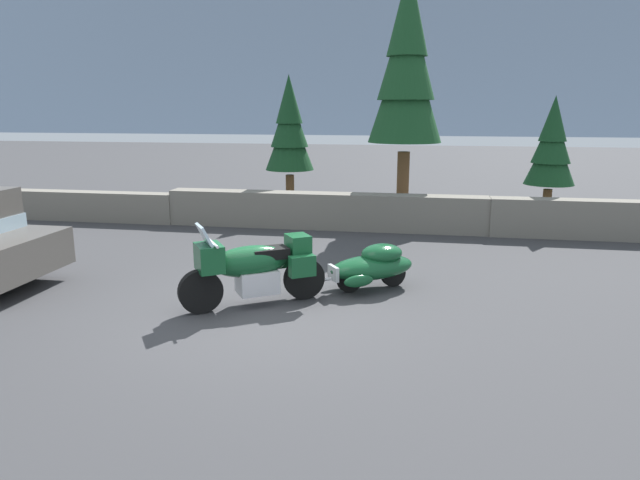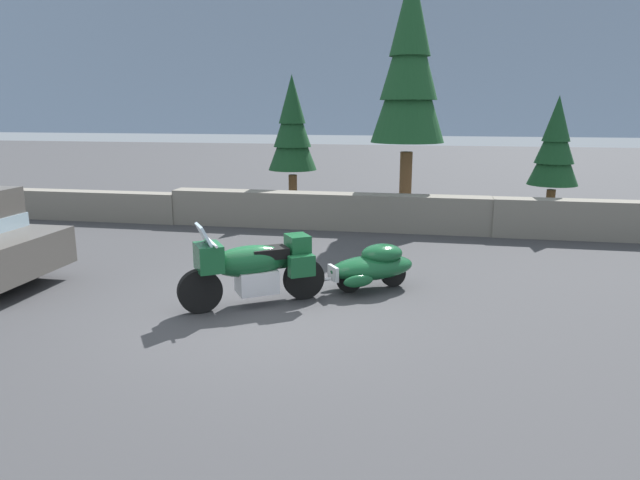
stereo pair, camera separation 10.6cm
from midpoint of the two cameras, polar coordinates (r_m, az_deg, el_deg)
The scene contains 8 objects.
ground_plane at distance 8.64m, azimuth -6.37°, elevation -7.25°, with size 80.00×80.00×0.00m, color #38383A.
stone_guard_wall at distance 14.34m, azimuth 2.86°, elevation 2.75°, with size 24.00×0.64×0.91m.
distant_ridgeline at distance 104.15m, azimuth 9.74°, elevation 15.56°, with size 240.00×80.00×16.00m, color #7F93AD.
touring_motorcycle at distance 8.81m, azimuth -6.32°, elevation -2.61°, with size 2.00×1.50×1.33m.
car_shaped_trailer at distance 9.63m, azimuth 5.55°, elevation -2.53°, with size 2.03×1.52×0.76m.
pine_tree_tall at distance 15.29m, azimuth 9.06°, elevation 16.78°, with size 1.89×1.89×6.44m.
pine_tree_secondary at distance 15.71m, azimuth 22.46°, elevation 8.64°, with size 1.24×1.24×3.28m.
pine_tree_far_right at distance 16.34m, azimuth -2.58°, elevation 11.03°, with size 1.36×1.36×3.88m.
Camera 2 is at (2.49, -7.73, 2.98)m, focal length 32.31 mm.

